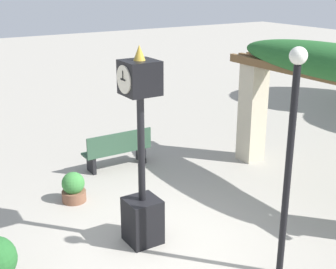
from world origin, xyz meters
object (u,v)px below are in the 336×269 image
object	(u,v)px
potted_plant_near_right	(73,188)
lamp_post	(291,142)
pedestal_clock	(142,164)
park_bench	(118,150)

from	to	relation	value
potted_plant_near_right	lamp_post	xyz separation A→B (m)	(3.92, 1.74, 1.81)
pedestal_clock	park_bench	world-z (taller)	pedestal_clock
lamp_post	park_bench	bearing A→B (deg)	-177.44
pedestal_clock	potted_plant_near_right	xyz separation A→B (m)	(-2.03, -0.44, -1.11)
park_bench	lamp_post	xyz separation A→B (m)	(5.01, 0.22, 1.66)
pedestal_clock	potted_plant_near_right	bearing A→B (deg)	-167.88
potted_plant_near_right	park_bench	world-z (taller)	park_bench
lamp_post	potted_plant_near_right	bearing A→B (deg)	-156.04
pedestal_clock	potted_plant_near_right	size ratio (longest dim) A/B	5.39
park_bench	potted_plant_near_right	bearing A→B (deg)	35.89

